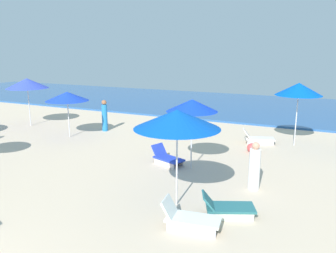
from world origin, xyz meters
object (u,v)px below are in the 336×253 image
lounge_chair_8_0 (167,158)px  beach_ball_1 (252,148)px  lounge_chair_0_0 (257,138)px  lounge_chair_6_0 (227,207)px  umbrella_6 (177,119)px  beachgoer_4 (105,116)px  beachgoer_3 (254,167)px  umbrella_3 (27,83)px  umbrella_2 (67,96)px  lounge_chair_6_1 (189,218)px  umbrella_0 (299,89)px  umbrella_8 (192,106)px

lounge_chair_8_0 → beach_ball_1: lounge_chair_8_0 is taller
lounge_chair_0_0 → lounge_chair_6_0: 7.48m
umbrella_6 → beachgoer_4: size_ratio=1.63×
lounge_chair_6_0 → beachgoer_4: (-8.46, 6.52, 0.57)m
beachgoer_3 → beachgoer_4: 9.81m
umbrella_3 → umbrella_2: bearing=-16.0°
lounge_chair_6_1 → umbrella_2: bearing=48.5°
umbrella_0 → lounge_chair_6_0: umbrella_0 is taller
lounge_chair_0_0 → umbrella_8: (-1.54, -4.47, 2.09)m
umbrella_3 → lounge_chair_6_0: size_ratio=1.79×
umbrella_2 → beachgoer_3: umbrella_2 is taller
lounge_chair_6_1 → lounge_chair_8_0: lounge_chair_6_1 is taller
umbrella_2 → lounge_chair_8_0: 6.58m
umbrella_6 → beach_ball_1: umbrella_6 is taller
umbrella_3 → umbrella_6: 12.93m
umbrella_8 → beachgoer_4: bearing=150.7°
umbrella_8 → beachgoer_4: 7.38m
beachgoer_3 → umbrella_6: bearing=126.8°
beachgoer_3 → lounge_chair_6_1: bearing=151.0°
umbrella_0 → lounge_chair_6_0: bearing=-96.9°
lounge_chair_8_0 → beachgoer_3: size_ratio=0.92×
umbrella_3 → lounge_chair_6_1: (12.41, -6.80, -2.14)m
umbrella_3 → lounge_chair_0_0: bearing=7.6°
umbrella_8 → beachgoer_3: 3.08m
umbrella_8 → beach_ball_1: umbrella_8 is taller
lounge_chair_6_0 → beachgoer_3: bearing=-31.4°
lounge_chair_8_0 → beachgoer_4: bearing=76.8°
lounge_chair_0_0 → lounge_chair_8_0: lounge_chair_8_0 is taller
lounge_chair_6_0 → beach_ball_1: 5.99m
beach_ball_1 → beachgoer_3: bearing=-77.5°
umbrella_8 → lounge_chair_8_0: size_ratio=1.82×
lounge_chair_6_1 → beachgoer_3: 3.25m
umbrella_8 → beachgoer_4: (-6.30, 3.54, -1.53)m
beachgoer_3 → umbrella_8: bearing=57.4°
umbrella_3 → lounge_chair_8_0: size_ratio=1.91×
umbrella_3 → umbrella_8: umbrella_3 is taller
umbrella_8 → beachgoer_4: umbrella_8 is taller
beachgoer_4 → umbrella_3: bearing=153.0°
beachgoer_4 → umbrella_6: bearing=-78.7°
lounge_chair_0_0 → lounge_chair_6_1: lounge_chair_6_1 is taller
lounge_chair_8_0 → beachgoer_3: 3.64m
umbrella_8 → umbrella_2: bearing=166.5°
umbrella_0 → umbrella_6: bearing=-107.2°
lounge_chair_6_0 → beach_ball_1: bearing=-18.0°
umbrella_0 → umbrella_2: (-10.26, -3.16, -0.52)m
umbrella_0 → beach_ball_1: size_ratio=7.26×
umbrella_8 → beach_ball_1: size_ratio=6.56×
umbrella_3 → lounge_chair_6_0: umbrella_3 is taller
lounge_chair_8_0 → beach_ball_1: size_ratio=3.59×
umbrella_2 → beachgoer_4: bearing=65.1°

